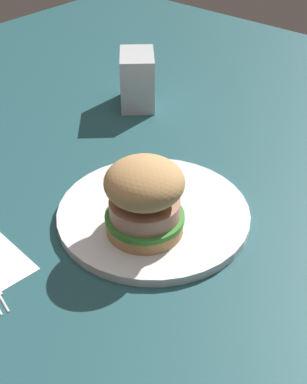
{
  "coord_description": "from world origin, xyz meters",
  "views": [
    {
      "loc": [
        -0.36,
        0.39,
        0.44
      ],
      "look_at": [
        -0.01,
        -0.02,
        0.04
      ],
      "focal_mm": 48.65,
      "sensor_mm": 36.0,
      "label": 1
    }
  ],
  "objects": [
    {
      "name": "plate",
      "position": [
        -0.01,
        -0.02,
        0.01
      ],
      "size": [
        0.26,
        0.26,
        0.01
      ],
      "primitive_type": "cylinder",
      "color": "silver",
      "rests_on": "ground_plane"
    },
    {
      "name": "fries_pile",
      "position": [
        0.04,
        -0.06,
        0.02
      ],
      "size": [
        0.1,
        0.08,
        0.01
      ],
      "color": "#E5B251",
      "rests_on": "plate"
    },
    {
      "name": "ground_plane",
      "position": [
        0.0,
        0.0,
        0.0
      ],
      "size": [
        1.6,
        1.6,
        0.0
      ],
      "primitive_type": "plane",
      "color": "#1E474C"
    },
    {
      "name": "napkin_dispenser",
      "position": [
        0.23,
        -0.26,
        0.05
      ],
      "size": [
        0.11,
        0.11,
        0.1
      ],
      "primitive_type": "cube",
      "rotation": [
        0.0,
        0.0,
        2.32
      ],
      "color": "#B7BABF",
      "rests_on": "ground_plane"
    },
    {
      "name": "sandwich",
      "position": [
        -0.03,
        0.01,
        0.06
      ],
      "size": [
        0.1,
        0.1,
        0.1
      ],
      "color": "tan",
      "rests_on": "plate"
    }
  ]
}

